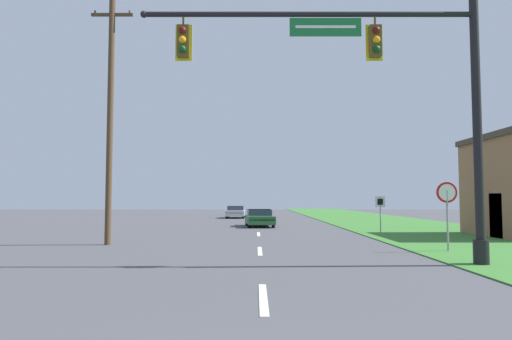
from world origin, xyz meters
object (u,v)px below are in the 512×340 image
(utility_pole_near, at_px, (108,114))
(car_ahead, at_px, (258,218))
(route_sign_post, at_px, (378,206))
(signal_mast, at_px, (392,92))
(far_car, at_px, (234,212))
(stop_sign, at_px, (445,201))

(utility_pole_near, bearing_deg, car_ahead, 63.00)
(utility_pole_near, bearing_deg, route_sign_post, 24.66)
(signal_mast, height_order, route_sign_post, signal_mast)
(far_car, relative_size, stop_sign, 1.79)
(signal_mast, bearing_deg, utility_pole_near, 150.06)
(stop_sign, bearing_deg, signal_mast, -131.01)
(signal_mast, distance_m, car_ahead, 19.60)
(signal_mast, relative_size, far_car, 2.29)
(car_ahead, bearing_deg, stop_sign, -66.33)
(signal_mast, distance_m, utility_pole_near, 11.93)
(car_ahead, distance_m, utility_pole_near, 15.12)
(signal_mast, xyz_separation_m, stop_sign, (2.89, 3.32, -3.25))
(far_car, bearing_deg, stop_sign, -73.04)
(route_sign_post, bearing_deg, signal_mast, -103.15)
(stop_sign, relative_size, utility_pole_near, 0.23)
(car_ahead, height_order, utility_pole_near, utility_pole_near)
(stop_sign, distance_m, route_sign_post, 8.67)
(signal_mast, height_order, utility_pole_near, utility_pole_near)
(route_sign_post, bearing_deg, far_car, 113.11)
(far_car, relative_size, utility_pole_near, 0.41)
(signal_mast, relative_size, utility_pole_near, 0.95)
(stop_sign, bearing_deg, far_car, 106.96)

